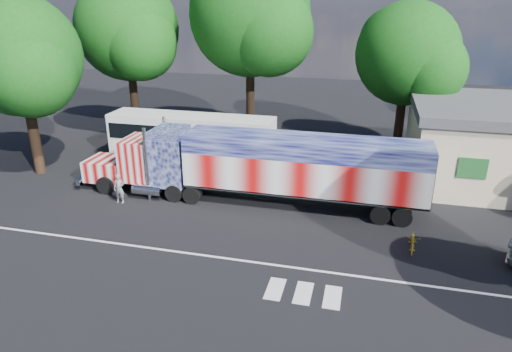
% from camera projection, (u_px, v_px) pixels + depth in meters
% --- Properties ---
extents(ground, '(100.00, 100.00, 0.00)m').
position_uv_depth(ground, '(242.00, 229.00, 24.21)').
color(ground, black).
extents(lane_markings, '(30.00, 2.67, 0.01)m').
position_uv_depth(lane_markings, '(256.00, 272.00, 20.41)').
color(lane_markings, silver).
rests_on(lane_markings, ground).
extents(semi_truck, '(21.16, 3.34, 4.51)m').
position_uv_depth(semi_truck, '(259.00, 166.00, 26.62)').
color(semi_truck, black).
rests_on(semi_truck, ground).
extents(coach_bus, '(12.22, 2.84, 3.56)m').
position_uv_depth(coach_bus, '(192.00, 138.00, 33.46)').
color(coach_bus, silver).
rests_on(coach_bus, ground).
extents(woman, '(0.69, 0.48, 1.82)m').
position_uv_depth(woman, '(119.00, 188.00, 27.06)').
color(woman, slate).
rests_on(woman, ground).
extents(bicycle, '(0.76, 1.80, 0.92)m').
position_uv_depth(bicycle, '(413.00, 241.00, 22.06)').
color(bicycle, gold).
rests_on(bicycle, ground).
extents(tree_nw_a, '(9.02, 8.59, 13.36)m').
position_uv_depth(tree_nw_a, '(129.00, 30.00, 38.08)').
color(tree_nw_a, black).
rests_on(tree_nw_a, ground).
extents(tree_n_mid, '(10.09, 9.61, 15.02)m').
position_uv_depth(tree_n_mid, '(252.00, 16.00, 35.83)').
color(tree_n_mid, black).
rests_on(tree_n_mid, ground).
extents(tree_ne_a, '(8.10, 7.72, 11.42)m').
position_uv_depth(tree_ne_a, '(409.00, 55.00, 34.14)').
color(tree_ne_a, black).
rests_on(tree_ne_a, ground).
extents(tree_w_a, '(8.18, 7.79, 11.91)m').
position_uv_depth(tree_w_a, '(21.00, 57.00, 29.17)').
color(tree_w_a, black).
rests_on(tree_w_a, ground).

